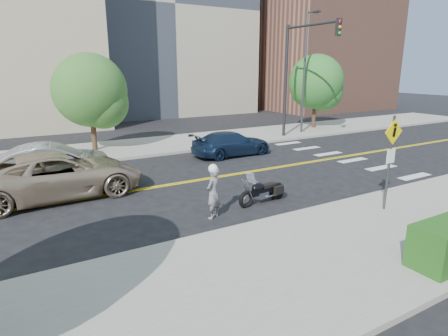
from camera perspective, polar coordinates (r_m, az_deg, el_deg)
ground_plane at (r=15.41m, az=-6.11°, el=-2.21°), size 120.00×120.00×0.00m
sidewalk_near at (r=9.53m, az=13.23°, el=-13.33°), size 60.00×5.00×0.15m
sidewalk_far at (r=22.26m, az=-14.06°, el=2.97°), size 60.00×5.00×0.15m
building_mid at (r=42.23m, az=-11.44°, el=22.14°), size 18.00×14.00×20.00m
building_right at (r=46.29m, az=14.11°, el=16.36°), size 14.00×12.00×12.00m
lamp_post at (r=26.85m, az=12.14°, el=13.84°), size 0.16×0.16×8.00m
traffic_light at (r=24.46m, az=10.90°, el=15.05°), size 0.28×4.50×7.00m
pedestrian_sign at (r=12.67m, az=24.04°, el=1.96°), size 0.78×0.08×3.00m
motorcyclist at (r=11.51m, az=-1.66°, el=-3.59°), size 0.71×0.65×1.74m
motorcycle at (r=12.95m, az=5.93°, el=-2.78°), size 2.02×0.81×1.20m
suv at (r=14.71m, az=-23.75°, el=-0.97°), size 5.93×2.91×1.62m
parked_car_silver at (r=17.17m, az=-24.62°, el=0.88°), size 4.72×2.13×1.50m
parked_car_blue at (r=19.98m, az=1.19°, el=3.75°), size 4.47×1.91×1.28m
tree_far_a at (r=21.63m, az=-19.76°, el=11.07°), size 3.91×3.91×5.34m
tree_far_b at (r=29.29m, az=13.83°, el=12.62°), size 4.02×4.02×5.56m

